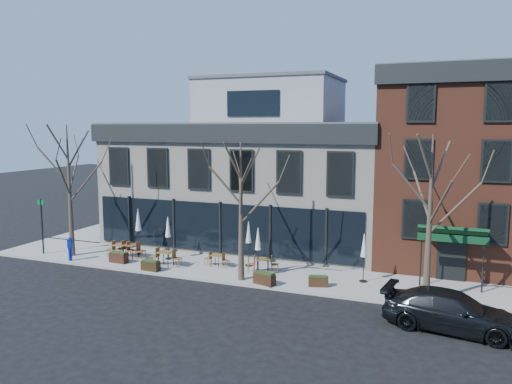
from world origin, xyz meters
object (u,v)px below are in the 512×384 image
(umbrella_0, at_px, (138,222))
(call_box, at_px, (70,248))
(cafe_set_0, at_px, (121,249))
(parked_sedan, at_px, (452,311))

(umbrella_0, bearing_deg, call_box, -137.77)
(cafe_set_0, relative_size, umbrella_0, 0.66)
(parked_sedan, relative_size, umbrella_0, 1.86)
(cafe_set_0, height_order, umbrella_0, umbrella_0)
(call_box, distance_m, umbrella_0, 4.16)
(call_box, relative_size, cafe_set_0, 0.75)
(cafe_set_0, bearing_deg, parked_sedan, -12.03)
(call_box, bearing_deg, cafe_set_0, 36.77)
(parked_sedan, bearing_deg, cafe_set_0, 85.63)
(call_box, height_order, umbrella_0, umbrella_0)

